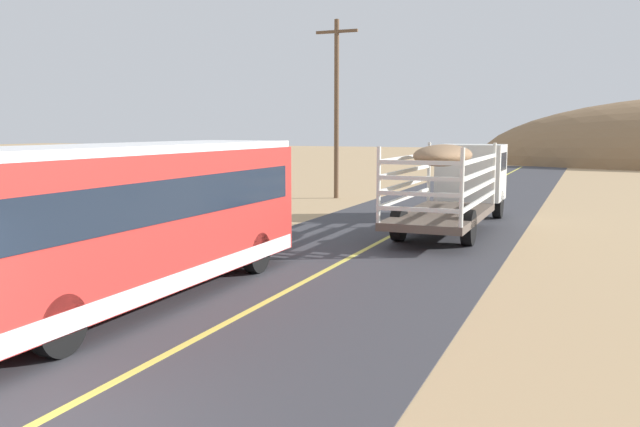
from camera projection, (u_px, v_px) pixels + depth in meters
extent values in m
cube|color=silver|center=(471.00, 172.00, 26.21)|extent=(2.50, 2.20, 2.20)
cube|color=#192333|center=(471.00, 161.00, 26.16)|extent=(2.53, 1.54, 0.70)
cube|color=brown|center=(442.00, 216.00, 21.41)|extent=(2.50, 6.40, 0.24)
cylinder|color=silver|center=(429.00, 172.00, 24.58)|extent=(0.12, 0.12, 2.20)
cylinder|color=silver|center=(494.00, 173.00, 23.68)|extent=(0.12, 0.12, 2.20)
cylinder|color=silver|center=(379.00, 185.00, 18.83)|extent=(0.12, 0.12, 2.20)
cylinder|color=silver|center=(462.00, 188.00, 17.92)|extent=(0.12, 0.12, 2.20)
cube|color=silver|center=(406.00, 197.00, 21.79)|extent=(0.08, 6.30, 0.12)
cube|color=silver|center=(480.00, 200.00, 20.88)|extent=(0.08, 6.30, 0.12)
cube|color=silver|center=(419.00, 210.00, 18.44)|extent=(2.40, 0.08, 0.12)
cube|color=silver|center=(406.00, 184.00, 21.74)|extent=(0.08, 6.30, 0.12)
cube|color=silver|center=(480.00, 186.00, 20.82)|extent=(0.08, 6.30, 0.12)
cube|color=silver|center=(419.00, 194.00, 18.38)|extent=(2.40, 0.08, 0.12)
cube|color=silver|center=(407.00, 171.00, 21.68)|extent=(0.08, 6.30, 0.12)
cube|color=silver|center=(481.00, 173.00, 20.76)|extent=(0.08, 6.30, 0.12)
cube|color=silver|center=(419.00, 178.00, 18.33)|extent=(2.40, 0.08, 0.12)
cube|color=silver|center=(407.00, 157.00, 21.62)|extent=(0.08, 6.30, 0.12)
cube|color=silver|center=(481.00, 159.00, 20.71)|extent=(0.08, 6.30, 0.12)
cube|color=silver|center=(419.00, 163.00, 18.27)|extent=(2.40, 0.08, 0.12)
ellipsoid|color=#8C6B4C|center=(443.00, 155.00, 21.15)|extent=(1.75, 3.84, 0.70)
cylinder|color=black|center=(443.00, 202.00, 26.79)|extent=(0.32, 1.10, 1.10)
cylinder|color=black|center=(498.00, 204.00, 25.96)|extent=(0.32, 1.10, 1.10)
cylinder|color=black|center=(399.00, 224.00, 20.67)|extent=(0.32, 1.10, 1.10)
cylinder|color=black|center=(469.00, 228.00, 19.84)|extent=(0.32, 1.10, 1.10)
cube|color=red|center=(133.00, 218.00, 13.39)|extent=(2.50, 10.00, 2.70)
cube|color=white|center=(130.00, 148.00, 13.21)|extent=(2.45, 9.80, 0.16)
cube|color=#192333|center=(132.00, 195.00, 13.33)|extent=(2.54, 9.20, 0.80)
cube|color=silver|center=(135.00, 274.00, 13.54)|extent=(2.53, 9.80, 0.36)
cylinder|color=black|center=(181.00, 246.00, 16.94)|extent=(0.30, 1.00, 1.00)
cylinder|color=black|center=(256.00, 253.00, 16.10)|extent=(0.30, 1.00, 1.00)
cylinder|color=black|center=(58.00, 325.00, 10.15)|extent=(0.30, 1.00, 1.00)
cylinder|color=brown|center=(336.00, 110.00, 33.16)|extent=(0.24, 0.24, 8.95)
cube|color=brown|center=(337.00, 32.00, 32.67)|extent=(2.20, 0.14, 0.14)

